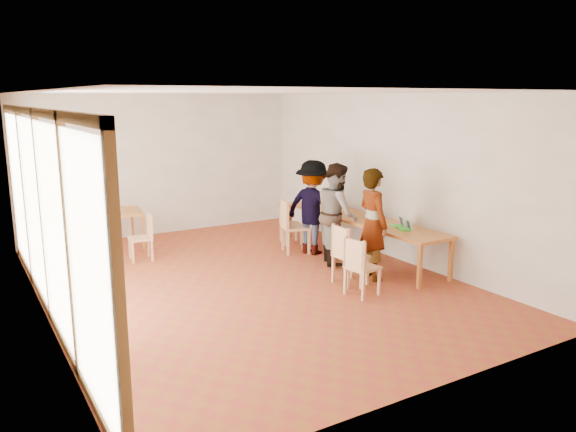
% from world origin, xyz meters
% --- Properties ---
extents(ground, '(8.00, 8.00, 0.00)m').
position_xyz_m(ground, '(0.00, 0.00, 0.00)').
color(ground, '#9A3925').
rests_on(ground, ground).
extents(wall_back, '(6.00, 0.10, 3.00)m').
position_xyz_m(wall_back, '(0.00, 4.00, 1.50)').
color(wall_back, silver).
rests_on(wall_back, ground).
extents(wall_front, '(6.00, 0.10, 3.00)m').
position_xyz_m(wall_front, '(0.00, -4.00, 1.50)').
color(wall_front, silver).
rests_on(wall_front, ground).
extents(wall_right, '(0.10, 8.00, 3.00)m').
position_xyz_m(wall_right, '(3.00, 0.00, 1.50)').
color(wall_right, silver).
rests_on(wall_right, ground).
extents(window_wall, '(0.10, 8.00, 3.00)m').
position_xyz_m(window_wall, '(-2.96, 0.00, 1.50)').
color(window_wall, white).
rests_on(window_wall, ground).
extents(ceiling, '(6.00, 8.00, 0.04)m').
position_xyz_m(ceiling, '(0.00, 0.00, 3.02)').
color(ceiling, white).
rests_on(ceiling, wall_back).
extents(communal_table, '(0.80, 4.00, 0.75)m').
position_xyz_m(communal_table, '(2.50, 0.29, 0.70)').
color(communal_table, '#C0692A').
rests_on(communal_table, ground).
extents(side_table, '(0.90, 0.90, 0.75)m').
position_xyz_m(side_table, '(-1.21, 3.20, 0.67)').
color(side_table, '#C0692A').
rests_on(side_table, ground).
extents(chair_near, '(0.48, 0.48, 0.48)m').
position_xyz_m(chair_near, '(1.13, -1.43, 0.55)').
color(chair_near, tan).
rests_on(chair_near, ground).
extents(chair_mid, '(0.46, 0.46, 0.51)m').
position_xyz_m(chair_mid, '(1.29, -0.89, 0.59)').
color(chair_mid, tan).
rests_on(chair_mid, ground).
extents(chair_far, '(0.60, 0.60, 0.55)m').
position_xyz_m(chair_far, '(1.52, 1.17, 0.63)').
color(chair_far, tan).
rests_on(chair_far, ground).
extents(chair_empty, '(0.47, 0.47, 0.44)m').
position_xyz_m(chair_empty, '(1.81, 1.79, 0.51)').
color(chair_empty, tan).
rests_on(chair_empty, ground).
extents(chair_spare, '(0.44, 0.44, 0.45)m').
position_xyz_m(chair_spare, '(-1.00, 2.14, 0.52)').
color(chair_spare, tan).
rests_on(chair_spare, ground).
extents(person_near, '(0.51, 0.71, 1.83)m').
position_xyz_m(person_near, '(1.86, -0.85, 0.91)').
color(person_near, gray).
rests_on(person_near, ground).
extents(person_mid, '(0.98, 1.08, 1.80)m').
position_xyz_m(person_mid, '(1.90, 0.20, 0.90)').
color(person_mid, gray).
rests_on(person_mid, ground).
extents(person_far, '(1.08, 1.32, 1.78)m').
position_xyz_m(person_far, '(1.86, 0.92, 0.89)').
color(person_far, gray).
rests_on(person_far, ground).
extents(laptop_near, '(0.25, 0.27, 0.18)m').
position_xyz_m(laptop_near, '(2.54, -0.92, 0.80)').
color(laptop_near, green).
rests_on(laptop_near, communal_table).
extents(laptop_mid, '(0.27, 0.28, 0.19)m').
position_xyz_m(laptop_mid, '(2.61, -0.66, 0.80)').
color(laptop_mid, green).
rests_on(laptop_mid, communal_table).
extents(laptop_far, '(0.24, 0.25, 0.18)m').
position_xyz_m(laptop_far, '(2.45, 1.18, 0.80)').
color(laptop_far, green).
rests_on(laptop_far, communal_table).
extents(yellow_mug, '(0.18, 0.18, 0.11)m').
position_xyz_m(yellow_mug, '(2.42, -0.10, 0.81)').
color(yellow_mug, gold).
rests_on(yellow_mug, communal_table).
extents(green_bottle, '(0.07, 0.07, 0.28)m').
position_xyz_m(green_bottle, '(2.68, 1.36, 0.89)').
color(green_bottle, '#137B16').
rests_on(green_bottle, communal_table).
extents(clear_glass, '(0.07, 0.07, 0.09)m').
position_xyz_m(clear_glass, '(2.19, -0.61, 0.80)').
color(clear_glass, silver).
rests_on(clear_glass, communal_table).
extents(condiment_cup, '(0.08, 0.08, 0.06)m').
position_xyz_m(condiment_cup, '(2.58, 0.18, 0.78)').
color(condiment_cup, white).
rests_on(condiment_cup, communal_table).
extents(pink_phone, '(0.05, 0.10, 0.01)m').
position_xyz_m(pink_phone, '(2.75, -0.47, 0.76)').
color(pink_phone, '#E0426B').
rests_on(pink_phone, communal_table).
extents(black_pouch, '(0.16, 0.26, 0.09)m').
position_xyz_m(black_pouch, '(2.80, 1.56, 0.80)').
color(black_pouch, black).
rests_on(black_pouch, communal_table).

